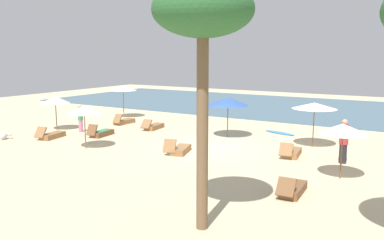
# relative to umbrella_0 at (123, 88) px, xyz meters

# --- Properties ---
(ground_plane) EXTENTS (60.00, 60.00, 0.00)m
(ground_plane) POSITION_rel_umbrella_0_xyz_m (9.86, -5.20, -2.16)
(ground_plane) COLOR beige
(ocean_water) EXTENTS (48.00, 16.00, 0.06)m
(ocean_water) POSITION_rel_umbrella_0_xyz_m (9.86, 11.80, -2.13)
(ocean_water) COLOR #476B7F
(ocean_water) RESTS_ON ground_plane
(umbrella_0) EXTENTS (1.95, 1.95, 2.34)m
(umbrella_0) POSITION_rel_umbrella_0_xyz_m (0.00, 0.00, 0.00)
(umbrella_0) COLOR olive
(umbrella_0) RESTS_ON ground_plane
(umbrella_1) EXTENTS (1.78, 1.78, 2.09)m
(umbrella_1) POSITION_rel_umbrella_0_xyz_m (16.44, -6.85, -0.26)
(umbrella_1) COLOR brown
(umbrella_1) RESTS_ON ground_plane
(umbrella_2) EXTENTS (1.75, 1.75, 2.14)m
(umbrella_2) POSITION_rel_umbrella_0_xyz_m (4.76, -8.35, -0.21)
(umbrella_2) COLOR brown
(umbrella_2) RESTS_ON ground_plane
(umbrella_4) EXTENTS (2.18, 2.18, 2.23)m
(umbrella_4) POSITION_rel_umbrella_0_xyz_m (14.22, -2.21, -0.08)
(umbrella_4) COLOR brown
(umbrella_4) RESTS_ON ground_plane
(umbrella_6) EXTENTS (2.27, 2.27, 2.22)m
(umbrella_6) POSITION_rel_umbrella_0_xyz_m (9.52, -2.29, -0.15)
(umbrella_6) COLOR brown
(umbrella_6) RESTS_ON ground_plane
(umbrella_7) EXTENTS (1.73, 1.73, 2.07)m
(umbrella_7) POSITION_rel_umbrella_0_xyz_m (-0.35, -5.78, -0.30)
(umbrella_7) COLOR brown
(umbrella_7) RESTS_ON ground_plane
(lounger_0) EXTENTS (0.79, 1.69, 0.75)m
(lounger_0) POSITION_rel_umbrella_0_xyz_m (3.28, -5.73, -1.98)
(lounger_0) COLOR brown
(lounger_0) RESTS_ON ground_plane
(lounger_1) EXTENTS (0.89, 1.75, 0.71)m
(lounger_1) POSITION_rel_umbrella_0_xyz_m (1.36, -7.60, -1.99)
(lounger_1) COLOR olive
(lounger_1) RESTS_ON ground_plane
(lounger_2) EXTENTS (0.68, 1.72, 0.69)m
(lounger_2) POSITION_rel_umbrella_0_xyz_m (15.43, -9.41, -1.99)
(lounger_2) COLOR brown
(lounger_2) RESTS_ON ground_plane
(lounger_3) EXTENTS (1.02, 1.74, 0.74)m
(lounger_3) POSITION_rel_umbrella_0_xyz_m (9.21, -6.69, -1.98)
(lounger_3) COLOR olive
(lounger_3) RESTS_ON ground_plane
(lounger_4) EXTENTS (0.82, 1.75, 0.70)m
(lounger_4) POSITION_rel_umbrella_0_xyz_m (13.89, -4.53, -1.99)
(lounger_4) COLOR olive
(lounger_4) RESTS_ON ground_plane
(lounger_5) EXTENTS (0.78, 1.76, 0.67)m
(lounger_5) POSITION_rel_umbrella_0_xyz_m (4.56, -2.51, -1.99)
(lounger_5) COLOR olive
(lounger_5) RESTS_ON ground_plane
(lounger_6) EXTENTS (0.69, 1.68, 0.73)m
(lounger_6) POSITION_rel_umbrella_0_xyz_m (1.72, -2.01, -1.99)
(lounger_6) COLOR olive
(lounger_6) RESTS_ON ground_plane
(person_0) EXTENTS (0.52, 0.52, 1.90)m
(person_0) POSITION_rel_umbrella_0_xyz_m (16.09, -4.55, -1.20)
(person_0) COLOR #26262D
(person_0) RESTS_ON ground_plane
(person_1) EXTENTS (0.34, 0.34, 1.65)m
(person_1) POSITION_rel_umbrella_0_xyz_m (1.37, -5.45, -1.31)
(person_1) COLOR #D17299
(person_1) RESTS_ON ground_plane
(palm_1) EXTENTS (2.54, 2.54, 6.38)m
(palm_1) POSITION_rel_umbrella_0_xyz_m (14.16, -13.24, 3.37)
(palm_1) COLOR brown
(palm_1) RESTS_ON ground_plane
(dog) EXTENTS (0.59, 0.71, 0.34)m
(dog) POSITION_rel_umbrella_0_xyz_m (-0.62, -9.09, -1.98)
(dog) COLOR silver
(dog) RESTS_ON ground_plane
(surfboard) EXTENTS (2.09, 1.11, 0.07)m
(surfboard) POSITION_rel_umbrella_0_xyz_m (11.67, 0.27, -2.12)
(surfboard) COLOR #338CCC
(surfboard) RESTS_ON ground_plane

